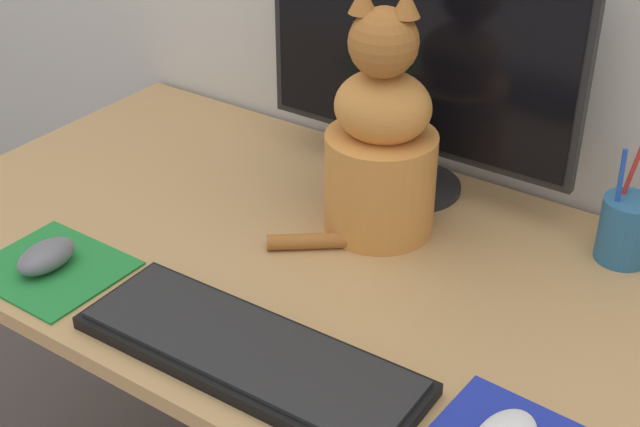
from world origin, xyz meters
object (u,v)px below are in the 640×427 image
object	(u,v)px
monitor	(418,58)
cat	(380,146)
pen_cup	(626,229)
keyboard	(248,352)
computer_mouse_left	(46,256)

from	to	relation	value
monitor	cat	world-z (taller)	monitor
cat	pen_cup	world-z (taller)	cat
keyboard	cat	bearing A→B (deg)	93.62
keyboard	monitor	bearing A→B (deg)	94.55
computer_mouse_left	pen_cup	world-z (taller)	pen_cup
cat	pen_cup	size ratio (longest dim) A/B	2.16
monitor	keyboard	xyz separation A→B (m)	(0.05, -0.50, -0.22)
monitor	cat	size ratio (longest dim) A/B	1.40
keyboard	cat	size ratio (longest dim) A/B	1.21
keyboard	pen_cup	bearing A→B (deg)	56.72
computer_mouse_left	pen_cup	size ratio (longest dim) A/B	0.53
monitor	cat	bearing A→B (deg)	-82.09
keyboard	computer_mouse_left	xyz separation A→B (m)	(-0.37, -0.01, 0.01)
monitor	pen_cup	distance (m)	0.41
cat	pen_cup	distance (m)	0.38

